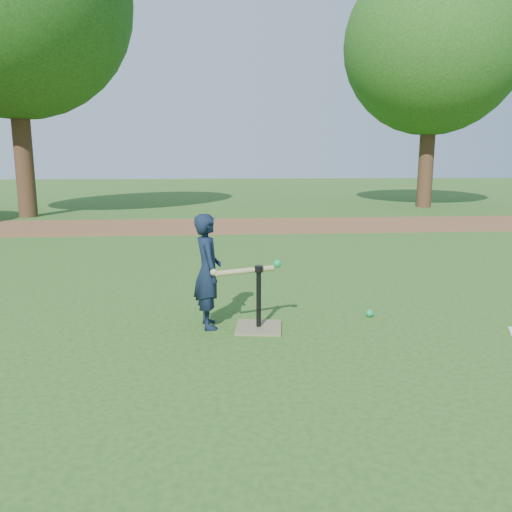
{
  "coord_description": "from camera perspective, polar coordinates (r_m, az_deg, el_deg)",
  "views": [
    {
      "loc": [
        -0.72,
        -4.7,
        1.58
      ],
      "look_at": [
        -0.31,
        0.14,
        0.65
      ],
      "focal_mm": 35.0,
      "sensor_mm": 36.0,
      "label": 1
    }
  ],
  "objects": [
    {
      "name": "batting_tee",
      "position": [
        4.79,
        0.3,
        -7.04
      ],
      "size": [
        0.49,
        0.49,
        0.61
      ],
      "color": "olive",
      "rests_on": "ground"
    },
    {
      "name": "tree_right",
      "position": [
        18.57,
        19.62,
        21.79
      ],
      "size": [
        5.8,
        5.8,
        8.21
      ],
      "color": "#382316",
      "rests_on": "ground"
    },
    {
      "name": "child",
      "position": [
        4.75,
        -5.54,
        -1.74
      ],
      "size": [
        0.33,
        0.44,
        1.1
      ],
      "primitive_type": "imported",
      "rotation": [
        0.0,
        0.0,
        1.75
      ],
      "color": "black",
      "rests_on": "ground"
    },
    {
      "name": "ground",
      "position": [
        5.01,
        3.73,
        -7.56
      ],
      "size": [
        80.0,
        80.0,
        0.0
      ],
      "primitive_type": "plane",
      "color": "#285116",
      "rests_on": "ground"
    },
    {
      "name": "wiffle_ball_ground",
      "position": [
        5.28,
        12.86,
        -6.39
      ],
      "size": [
        0.08,
        0.08,
        0.08
      ],
      "primitive_type": "sphere",
      "color": "#0D994E",
      "rests_on": "ground"
    },
    {
      "name": "swing_action",
      "position": [
        4.64,
        -0.77,
        -1.54
      ],
      "size": [
        0.67,
        0.27,
        0.13
      ],
      "color": "tan",
      "rests_on": "ground"
    },
    {
      "name": "dirt_strip",
      "position": [
        12.32,
        -1.44,
        3.51
      ],
      "size": [
        24.0,
        3.0,
        0.01
      ],
      "primitive_type": "cube",
      "color": "brown",
      "rests_on": "ground"
    }
  ]
}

